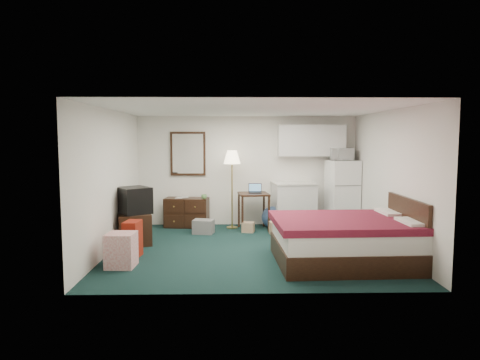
{
  "coord_description": "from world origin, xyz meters",
  "views": [
    {
      "loc": [
        -0.37,
        -7.59,
        1.99
      ],
      "look_at": [
        -0.2,
        0.2,
        1.24
      ],
      "focal_mm": 32.0,
      "sensor_mm": 36.0,
      "label": 1
    }
  ],
  "objects_px": {
    "dresser": "(187,212)",
    "kitchen_counter": "(294,205)",
    "desk": "(253,211)",
    "tv_stand": "(134,229)",
    "suitcase": "(133,239)",
    "fridge": "(342,194)",
    "floor_lamp": "(232,190)",
    "bed": "(346,241)"
  },
  "relations": [
    {
      "from": "floor_lamp",
      "to": "suitcase",
      "type": "distance_m",
      "value": 2.93
    },
    {
      "from": "floor_lamp",
      "to": "bed",
      "type": "xyz_separation_m",
      "value": [
        1.82,
        -2.73,
        -0.51
      ]
    },
    {
      "from": "dresser",
      "to": "kitchen_counter",
      "type": "xyz_separation_m",
      "value": [
        2.42,
        -0.07,
        0.16
      ]
    },
    {
      "from": "suitcase",
      "to": "tv_stand",
      "type": "bearing_deg",
      "value": 107.71
    },
    {
      "from": "fridge",
      "to": "suitcase",
      "type": "height_order",
      "value": "fridge"
    },
    {
      "from": "kitchen_counter",
      "to": "bed",
      "type": "xyz_separation_m",
      "value": [
        0.43,
        -2.8,
        -0.14
      ]
    },
    {
      "from": "desk",
      "to": "dresser",
      "type": "bearing_deg",
      "value": 162.69
    },
    {
      "from": "kitchen_counter",
      "to": "tv_stand",
      "type": "bearing_deg",
      "value": -161.44
    },
    {
      "from": "kitchen_counter",
      "to": "tv_stand",
      "type": "height_order",
      "value": "kitchen_counter"
    },
    {
      "from": "floor_lamp",
      "to": "desk",
      "type": "bearing_deg",
      "value": -17.35
    },
    {
      "from": "fridge",
      "to": "suitcase",
      "type": "xyz_separation_m",
      "value": [
        -4.16,
        -2.36,
        -0.45
      ]
    },
    {
      "from": "dresser",
      "to": "kitchen_counter",
      "type": "height_order",
      "value": "kitchen_counter"
    },
    {
      "from": "desk",
      "to": "fridge",
      "type": "bearing_deg",
      "value": -1.29
    },
    {
      "from": "tv_stand",
      "to": "kitchen_counter",
      "type": "bearing_deg",
      "value": 6.21
    },
    {
      "from": "desk",
      "to": "fridge",
      "type": "height_order",
      "value": "fridge"
    },
    {
      "from": "bed",
      "to": "kitchen_counter",
      "type": "bearing_deg",
      "value": 96.75
    },
    {
      "from": "fridge",
      "to": "bed",
      "type": "height_order",
      "value": "fridge"
    },
    {
      "from": "dresser",
      "to": "fridge",
      "type": "height_order",
      "value": "fridge"
    },
    {
      "from": "floor_lamp",
      "to": "fridge",
      "type": "relative_size",
      "value": 1.15
    },
    {
      "from": "floor_lamp",
      "to": "tv_stand",
      "type": "relative_size",
      "value": 2.7
    },
    {
      "from": "desk",
      "to": "fridge",
      "type": "xyz_separation_m",
      "value": [
        2.0,
        0.18,
        0.35
      ]
    },
    {
      "from": "desk",
      "to": "suitcase",
      "type": "height_order",
      "value": "desk"
    },
    {
      "from": "fridge",
      "to": "floor_lamp",
      "type": "bearing_deg",
      "value": 172.85
    },
    {
      "from": "fridge",
      "to": "tv_stand",
      "type": "xyz_separation_m",
      "value": [
        -4.33,
        -1.46,
        -0.46
      ]
    },
    {
      "from": "kitchen_counter",
      "to": "dresser",
      "type": "bearing_deg",
      "value": 172.19
    },
    {
      "from": "dresser",
      "to": "suitcase",
      "type": "distance_m",
      "value": 2.55
    },
    {
      "from": "floor_lamp",
      "to": "fridge",
      "type": "height_order",
      "value": "floor_lamp"
    },
    {
      "from": "desk",
      "to": "kitchen_counter",
      "type": "relative_size",
      "value": 0.82
    },
    {
      "from": "floor_lamp",
      "to": "suitcase",
      "type": "bearing_deg",
      "value": -125.89
    },
    {
      "from": "desk",
      "to": "tv_stand",
      "type": "relative_size",
      "value": 1.25
    },
    {
      "from": "desk",
      "to": "tv_stand",
      "type": "distance_m",
      "value": 2.66
    },
    {
      "from": "kitchen_counter",
      "to": "bed",
      "type": "relative_size",
      "value": 0.44
    },
    {
      "from": "floor_lamp",
      "to": "kitchen_counter",
      "type": "bearing_deg",
      "value": 2.66
    },
    {
      "from": "kitchen_counter",
      "to": "suitcase",
      "type": "relative_size",
      "value": 1.6
    },
    {
      "from": "floor_lamp",
      "to": "kitchen_counter",
      "type": "relative_size",
      "value": 1.76
    },
    {
      "from": "floor_lamp",
      "to": "bed",
      "type": "bearing_deg",
      "value": -56.29
    },
    {
      "from": "dresser",
      "to": "floor_lamp",
      "type": "relative_size",
      "value": 0.56
    },
    {
      "from": "floor_lamp",
      "to": "kitchen_counter",
      "type": "distance_m",
      "value": 1.44
    },
    {
      "from": "kitchen_counter",
      "to": "tv_stand",
      "type": "distance_m",
      "value": 3.58
    },
    {
      "from": "kitchen_counter",
      "to": "fridge",
      "type": "height_order",
      "value": "fridge"
    },
    {
      "from": "dresser",
      "to": "kitchen_counter",
      "type": "relative_size",
      "value": 0.98
    },
    {
      "from": "dresser",
      "to": "desk",
      "type": "height_order",
      "value": "desk"
    }
  ]
}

